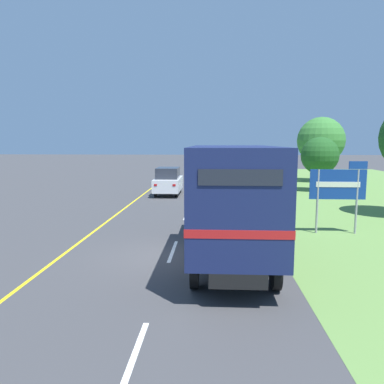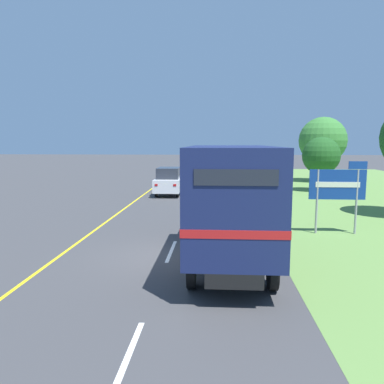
# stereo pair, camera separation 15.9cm
# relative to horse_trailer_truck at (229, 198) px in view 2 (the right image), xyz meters

# --- Properties ---
(ground_plane) EXTENTS (200.00, 200.00, 0.00)m
(ground_plane) POSITION_rel_horse_trailer_truck_xyz_m (-1.99, 0.31, -2.04)
(ground_plane) COLOR #3D3D3F
(edge_line_yellow) EXTENTS (0.12, 58.66, 0.01)m
(edge_line_yellow) POSITION_rel_horse_trailer_truck_xyz_m (-5.69, 12.53, -2.04)
(edge_line_yellow) COLOR yellow
(edge_line_yellow) RESTS_ON ground
(centre_dash_nearest) EXTENTS (0.12, 2.60, 0.01)m
(centre_dash_nearest) POSITION_rel_horse_trailer_truck_xyz_m (-1.99, -5.67, -2.04)
(centre_dash_nearest) COLOR white
(centre_dash_nearest) RESTS_ON ground
(centre_dash_near) EXTENTS (0.12, 2.60, 0.01)m
(centre_dash_near) POSITION_rel_horse_trailer_truck_xyz_m (-1.99, 0.93, -2.04)
(centre_dash_near) COLOR white
(centre_dash_near) RESTS_ON ground
(centre_dash_mid_a) EXTENTS (0.12, 2.60, 0.01)m
(centre_dash_mid_a) POSITION_rel_horse_trailer_truck_xyz_m (-1.99, 7.53, -2.04)
(centre_dash_mid_a) COLOR white
(centre_dash_mid_a) RESTS_ON ground
(centre_dash_mid_b) EXTENTS (0.12, 2.60, 0.01)m
(centre_dash_mid_b) POSITION_rel_horse_trailer_truck_xyz_m (-1.99, 14.13, -2.04)
(centre_dash_mid_b) COLOR white
(centre_dash_mid_b) RESTS_ON ground
(centre_dash_far) EXTENTS (0.12, 2.60, 0.01)m
(centre_dash_far) POSITION_rel_horse_trailer_truck_xyz_m (-1.99, 20.73, -2.04)
(centre_dash_far) COLOR white
(centre_dash_far) RESTS_ON ground
(centre_dash_farthest) EXTENTS (0.12, 2.60, 0.01)m
(centre_dash_farthest) POSITION_rel_horse_trailer_truck_xyz_m (-1.99, 27.33, -2.04)
(centre_dash_farthest) COLOR white
(centre_dash_farthest) RESTS_ON ground
(horse_trailer_truck) EXTENTS (2.47, 8.01, 3.70)m
(horse_trailer_truck) POSITION_rel_horse_trailer_truck_xyz_m (0.00, 0.00, 0.00)
(horse_trailer_truck) COLOR black
(horse_trailer_truck) RESTS_ON ground
(lead_car_white) EXTENTS (1.80, 4.07, 1.99)m
(lead_car_white) POSITION_rel_horse_trailer_truck_xyz_m (-3.82, 15.01, -1.05)
(lead_car_white) COLOR black
(lead_car_white) RESTS_ON ground
(highway_sign) EXTENTS (2.30, 0.09, 3.04)m
(highway_sign) POSITION_rel_horse_trailer_truck_xyz_m (4.63, 3.89, -0.06)
(highway_sign) COLOR #9E9EA3
(highway_sign) RESTS_ON ground
(roadside_tree_mid) EXTENTS (2.88, 2.88, 4.20)m
(roadside_tree_mid) POSITION_rel_horse_trailer_truck_xyz_m (7.68, 17.77, 0.71)
(roadside_tree_mid) COLOR #4C3823
(roadside_tree_mid) RESTS_ON ground
(roadside_tree_far) EXTENTS (4.47, 4.47, 6.19)m
(roadside_tree_far) POSITION_rel_horse_trailer_truck_xyz_m (9.74, 24.99, 1.90)
(roadside_tree_far) COLOR brown
(roadside_tree_far) RESTS_ON ground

